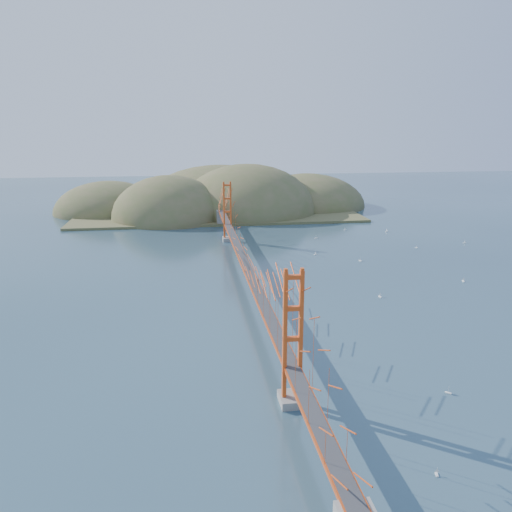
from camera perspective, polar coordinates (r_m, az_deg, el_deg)
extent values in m
plane|color=#294252|center=(70.39, -1.08, -3.75)|extent=(320.00, 320.00, 0.00)
cube|color=gray|center=(43.23, 4.07, -16.01)|extent=(2.00, 2.40, 0.70)
cube|color=gray|center=(99.04, -3.24, 1.96)|extent=(2.00, 2.40, 0.70)
cube|color=#C74416|center=(69.40, -1.09, -1.17)|extent=(1.40, 92.00, 0.16)
cube|color=#C74416|center=(69.46, -1.09, -1.33)|extent=(1.33, 92.00, 0.24)
cube|color=#38383A|center=(69.37, -1.09, -1.09)|extent=(1.19, 92.00, 0.03)
cube|color=gray|center=(114.40, -3.96, 4.37)|extent=(2.20, 2.60, 3.30)
cube|color=brown|center=(132.32, -4.54, 5.19)|extent=(70.00, 40.00, 0.60)
ellipsoid|color=brown|center=(124.30, -9.84, 4.26)|extent=(28.00, 28.00, 21.00)
ellipsoid|color=brown|center=(131.15, -0.98, 5.03)|extent=(36.00, 36.00, 25.00)
ellipsoid|color=brown|center=(142.20, 5.86, 5.73)|extent=(32.00, 32.00, 18.00)
ellipsoid|color=brown|center=(137.49, -16.42, 4.89)|extent=(28.00, 28.00, 16.00)
ellipsoid|color=brown|center=(146.28, -4.12, 6.03)|extent=(44.00, 44.00, 22.00)
cube|color=white|center=(104.99, 22.74, 1.39)|extent=(0.58, 0.31, 0.10)
cylinder|color=white|center=(104.92, 22.76, 1.55)|extent=(0.02, 0.02, 0.61)
cube|color=white|center=(97.94, 17.87, 0.93)|extent=(0.38, 0.58, 0.10)
cylinder|color=white|center=(97.87, 17.89, 1.10)|extent=(0.02, 0.02, 0.60)
cube|color=white|center=(47.55, 21.10, -14.39)|extent=(0.54, 0.49, 0.10)
cylinder|color=white|center=(47.41, 21.14, -14.07)|extent=(0.02, 0.02, 0.61)
cube|color=white|center=(88.92, 6.81, 0.18)|extent=(0.58, 0.39, 0.10)
cylinder|color=white|center=(88.84, 6.81, 0.37)|extent=(0.02, 0.02, 0.61)
cube|color=white|center=(110.51, 10.13, 2.95)|extent=(0.49, 0.18, 0.09)
cylinder|color=white|center=(110.46, 10.13, 3.09)|extent=(0.01, 0.01, 0.53)
cube|color=white|center=(110.71, 14.70, 2.72)|extent=(0.59, 0.29, 0.10)
cylinder|color=white|center=(110.65, 14.71, 2.88)|extent=(0.02, 0.02, 0.62)
cube|color=white|center=(37.99, 19.94, -22.41)|extent=(0.27, 0.49, 0.09)
cylinder|color=white|center=(37.84, 19.98, -22.10)|extent=(0.01, 0.01, 0.51)
cube|color=white|center=(79.56, 22.62, -2.67)|extent=(0.29, 0.64, 0.11)
cylinder|color=white|center=(79.46, 22.64, -2.43)|extent=(0.02, 0.02, 0.68)
cube|color=white|center=(101.54, 6.88, 2.03)|extent=(0.62, 0.36, 0.11)
cylinder|color=white|center=(101.47, 6.89, 2.21)|extent=(0.02, 0.02, 0.64)
cube|color=white|center=(86.10, 11.83, -0.53)|extent=(0.46, 0.65, 0.11)
cylinder|color=white|center=(86.01, 11.84, -0.31)|extent=(0.02, 0.02, 0.68)
cube|color=white|center=(69.04, 13.99, -4.53)|extent=(0.30, 0.64, 0.11)
cylinder|color=white|center=(68.93, 14.00, -4.27)|extent=(0.02, 0.02, 0.67)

